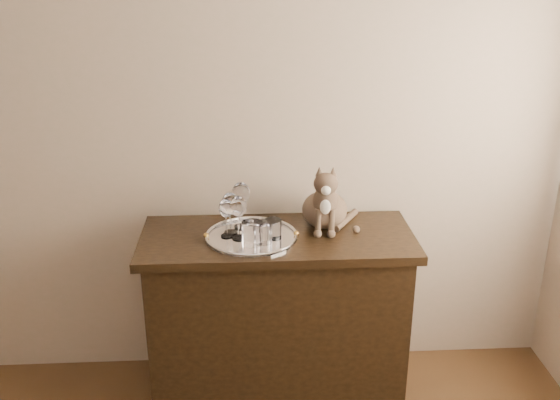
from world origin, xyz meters
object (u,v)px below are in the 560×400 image
(tray, at_px, (252,237))
(tumbler_b, at_px, (252,233))
(wine_glass_d, at_px, (239,217))
(tumbler_c, at_px, (273,229))
(sideboard, at_px, (278,319))
(wine_glass_b, at_px, (241,205))
(tumbler_a, at_px, (263,233))
(wine_glass_c, at_px, (226,218))
(cat, at_px, (325,193))
(wine_glass_a, at_px, (230,213))

(tray, height_order, tumbler_b, tumbler_b)
(wine_glass_d, bearing_deg, tumbler_b, -46.57)
(tray, relative_size, tumbler_c, 4.74)
(sideboard, bearing_deg, wine_glass_b, 153.05)
(tumbler_a, xyz_separation_m, tumbler_b, (-0.05, -0.01, 0.01))
(sideboard, xyz_separation_m, tumbler_c, (-0.02, -0.04, 0.48))
(sideboard, xyz_separation_m, tumbler_b, (-0.11, -0.10, 0.48))
(wine_glass_c, distance_m, tumbler_a, 0.17)
(tray, distance_m, tumbler_b, 0.09)
(wine_glass_c, bearing_deg, tumbler_c, -8.04)
(sideboard, height_order, tumbler_a, tumbler_a)
(cat, bearing_deg, tumbler_c, -143.45)
(wine_glass_d, distance_m, tumbler_b, 0.09)
(sideboard, height_order, tray, tray)
(wine_glass_a, xyz_separation_m, tumbler_a, (0.14, -0.11, -0.05))
(cat, bearing_deg, tumbler_b, -143.19)
(wine_glass_b, xyz_separation_m, wine_glass_d, (-0.01, -0.12, -0.01))
(sideboard, distance_m, wine_glass_d, 0.56)
(wine_glass_a, xyz_separation_m, cat, (0.42, 0.07, 0.05))
(wine_glass_c, xyz_separation_m, wine_glass_d, (0.05, -0.02, 0.01))
(wine_glass_c, distance_m, wine_glass_d, 0.06)
(tumbler_c, distance_m, cat, 0.30)
(tumbler_a, relative_size, tumbler_c, 1.05)
(wine_glass_a, distance_m, tumbler_b, 0.16)
(tray, height_order, wine_glass_d, wine_glass_d)
(wine_glass_a, bearing_deg, wine_glass_c, -115.24)
(tumbler_a, distance_m, cat, 0.35)
(sideboard, bearing_deg, tumbler_b, -138.71)
(tray, relative_size, wine_glass_b, 1.88)
(tumbler_b, xyz_separation_m, tumbler_c, (0.09, 0.05, -0.01))
(tray, height_order, wine_glass_a, wine_glass_a)
(wine_glass_c, xyz_separation_m, tumbler_a, (0.15, -0.07, -0.04))
(sideboard, xyz_separation_m, wine_glass_d, (-0.17, -0.04, 0.53))
(wine_glass_a, xyz_separation_m, tumbler_b, (0.09, -0.12, -0.04))
(wine_glass_c, bearing_deg, wine_glass_b, 55.97)
(tray, height_order, cat, cat)
(wine_glass_d, bearing_deg, wine_glass_a, 121.95)
(wine_glass_d, xyz_separation_m, cat, (0.39, 0.13, 0.05))
(sideboard, relative_size, wine_glass_d, 6.20)
(wine_glass_b, bearing_deg, tumbler_a, -61.33)
(sideboard, distance_m, wine_glass_a, 0.56)
(cat, bearing_deg, wine_glass_b, -171.08)
(sideboard, relative_size, tray, 3.00)
(tray, distance_m, tumbler_c, 0.10)
(tumbler_a, relative_size, tumbler_b, 0.90)
(tumbler_a, height_order, tumbler_c, tumbler_a)
(tumbler_c, bearing_deg, wine_glass_b, 137.56)
(wine_glass_b, bearing_deg, cat, 2.37)
(wine_glass_b, relative_size, tumbler_c, 2.52)
(wine_glass_a, bearing_deg, tumbler_c, -19.27)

